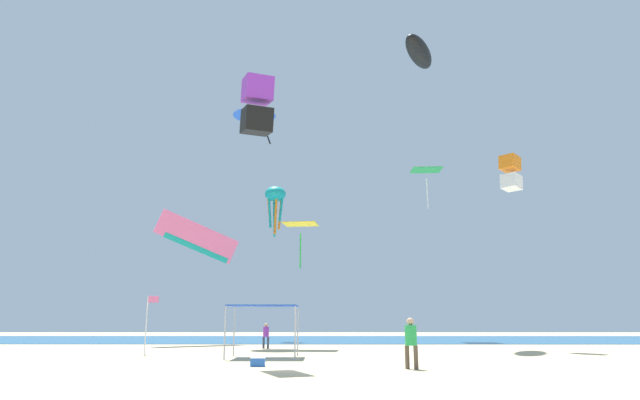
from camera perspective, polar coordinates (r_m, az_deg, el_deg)
name	(u,v)px	position (r m, az deg, el deg)	size (l,w,h in m)	color
ground	(303,369)	(21.72, -1.82, -17.54)	(110.00, 110.00, 0.10)	#D1BA8C
ocean_strip	(315,339)	(50.20, -0.58, -14.63)	(110.00, 19.19, 0.03)	#28608C
canopy_tent	(264,308)	(27.09, -6.02, -11.36)	(3.35, 2.70, 2.50)	#B2B2B7
person_near_tent	(411,339)	(21.19, 9.66, -14.37)	(0.47, 0.45, 1.88)	brown
person_leftmost	(266,334)	(35.36, -5.78, -13.97)	(0.42, 0.37, 1.58)	#33384C
banner_flag	(148,318)	(30.57, -17.84, -11.90)	(0.61, 0.06, 3.04)	silver
cooler_box	(258,362)	(22.19, -6.64, -16.77)	(0.57, 0.37, 0.35)	blue
kite_box_orange	(511,173)	(37.61, 19.65, 2.75)	(1.58, 1.57, 2.36)	orange
kite_diamond_green	(426,172)	(51.14, 11.26, 2.94)	(2.85, 2.85, 3.84)	green
kite_delta_blue	(255,112)	(43.05, -6.99, 9.26)	(4.62, 4.62, 2.63)	blue
kite_parafoil_pink	(197,237)	(42.59, -12.99, -3.91)	(6.23, 3.00, 4.01)	pink
kite_inflatable_black	(419,52)	(45.33, 10.49, 15.26)	(4.04, 5.75, 2.20)	black
kite_octopus_teal	(275,197)	(49.01, -4.79, 0.36)	(2.43, 2.43, 4.52)	teal
kite_box_purple	(257,105)	(26.11, -6.72, 10.00)	(1.75, 1.84, 2.94)	purple
kite_diamond_yellow	(301,226)	(36.33, -2.08, -2.84)	(2.44, 2.44, 3.07)	yellow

